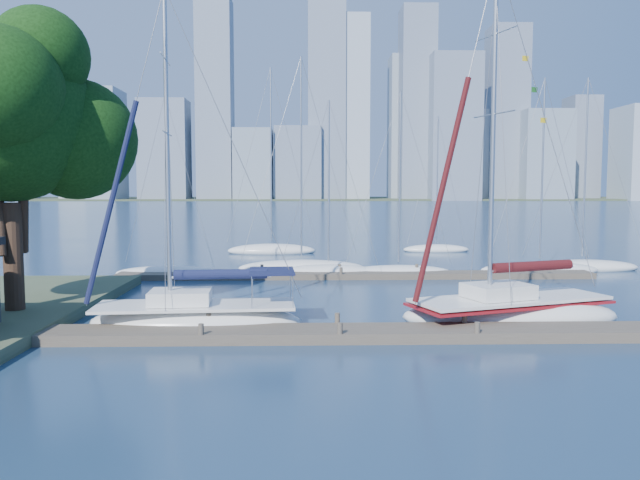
{
  "coord_description": "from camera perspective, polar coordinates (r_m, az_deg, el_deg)",
  "views": [
    {
      "loc": [
        -1.3,
        -23.04,
        5.63
      ],
      "look_at": [
        -0.6,
        4.0,
        3.41
      ],
      "focal_mm": 35.0,
      "sensor_mm": 36.0,
      "label": 1
    }
  ],
  "objects": [
    {
      "name": "sailboat_navy",
      "position": [
        25.69,
        -11.32,
        -5.57
      ],
      "size": [
        8.71,
        3.37,
        13.98
      ],
      "rotation": [
        0.0,
        0.0,
        0.07
      ],
      "color": "silver",
      "rests_on": "ground"
    },
    {
      "name": "ground",
      "position": [
        23.75,
        1.71,
        -9.01
      ],
      "size": [
        700.0,
        700.0,
        0.0
      ],
      "primitive_type": "plane",
      "color": "#163248",
      "rests_on": "ground"
    },
    {
      "name": "bg_boat_6",
      "position": [
        54.67,
        -4.45,
        -0.89
      ],
      "size": [
        7.84,
        2.99,
        16.38
      ],
      "rotation": [
        0.0,
        0.0,
        0.06
      ],
      "color": "silver",
      "rests_on": "ground"
    },
    {
      "name": "bg_boat_3",
      "position": [
        41.09,
        7.22,
        -2.88
      ],
      "size": [
        7.02,
        2.19,
        12.13
      ],
      "rotation": [
        0.0,
        0.0,
        0.04
      ],
      "color": "silver",
      "rests_on": "ground"
    },
    {
      "name": "bg_boat_4",
      "position": [
        44.21,
        19.43,
        -2.55
      ],
      "size": [
        8.27,
        4.38,
        13.21
      ],
      "rotation": [
        0.0,
        0.0,
        0.28
      ],
      "color": "silver",
      "rests_on": "ground"
    },
    {
      "name": "sailboat_maroon",
      "position": [
        27.5,
        16.99,
        -4.83
      ],
      "size": [
        9.59,
        5.84,
        15.49
      ],
      "rotation": [
        0.0,
        0.0,
        0.34
      ],
      "color": "silver",
      "rests_on": "ground"
    },
    {
      "name": "bg_boat_7",
      "position": [
        57.05,
        10.57,
        -0.8
      ],
      "size": [
        6.24,
        3.83,
        12.32
      ],
      "rotation": [
        0.0,
        0.0,
        0.35
      ],
      "color": "silver",
      "rests_on": "ground"
    },
    {
      "name": "far_dock",
      "position": [
        39.55,
        3.32,
        -3.23
      ],
      "size": [
        30.0,
        1.8,
        0.36
      ],
      "primitive_type": "cube",
      "color": "#484035",
      "rests_on": "ground"
    },
    {
      "name": "far_shore",
      "position": [
        343.08,
        -1.27,
        3.75
      ],
      "size": [
        800.0,
        100.0,
        1.5
      ],
      "primitive_type": "cube",
      "color": "#38472D",
      "rests_on": "ground"
    },
    {
      "name": "skyline",
      "position": [
        315.85,
        3.52,
        9.99
      ],
      "size": [
        503.99,
        51.31,
        107.06
      ],
      "color": "gray",
      "rests_on": "ground"
    },
    {
      "name": "tree",
      "position": [
        29.37,
        -26.58,
        10.32
      ],
      "size": [
        9.76,
        8.9,
        12.99
      ],
      "color": "black",
      "rests_on": "ground"
    },
    {
      "name": "bg_boat_5",
      "position": [
        46.85,
        22.83,
        -2.25
      ],
      "size": [
        8.15,
        4.91,
        13.48
      ],
      "rotation": [
        0.0,
        0.0,
        -0.37
      ],
      "color": "silver",
      "rests_on": "ground"
    },
    {
      "name": "bg_boat_2",
      "position": [
        40.64,
        0.8,
        -2.92
      ],
      "size": [
        6.98,
        4.74,
        11.6
      ],
      "rotation": [
        0.0,
        0.0,
        -0.43
      ],
      "color": "silver",
      "rests_on": "ground"
    },
    {
      "name": "near_dock",
      "position": [
        23.7,
        1.71,
        -8.54
      ],
      "size": [
        26.0,
        2.0,
        0.4
      ],
      "primitive_type": "cube",
      "color": "#484035",
      "rests_on": "ground"
    },
    {
      "name": "bg_boat_1",
      "position": [
        42.66,
        -1.7,
        -2.51
      ],
      "size": [
        8.84,
        5.76,
        14.79
      ],
      "rotation": [
        0.0,
        0.0,
        0.43
      ],
      "color": "silver",
      "rests_on": "ground"
    },
    {
      "name": "bg_boat_0",
      "position": [
        41.67,
        -13.68,
        -2.89
      ],
      "size": [
        7.04,
        4.48,
        11.9
      ],
      "rotation": [
        0.0,
        0.0,
        -0.41
      ],
      "color": "silver",
      "rests_on": "ground"
    }
  ]
}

